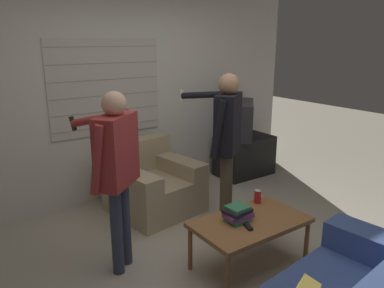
{
  "coord_description": "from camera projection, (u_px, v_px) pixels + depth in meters",
  "views": [
    {
      "loc": [
        -1.97,
        -2.26,
        1.96
      ],
      "look_at": [
        -0.03,
        0.54,
        1.0
      ],
      "focal_mm": 35.0,
      "sensor_mm": 36.0,
      "label": 1
    }
  ],
  "objects": [
    {
      "name": "ground_plane",
      "position": [
        228.0,
        262.0,
        3.4
      ],
      "size": [
        16.0,
        16.0,
        0.0
      ],
      "primitive_type": "plane",
      "color": "#B2A893"
    },
    {
      "name": "wall_back",
      "position": [
        125.0,
        96.0,
        4.65
      ],
      "size": [
        5.2,
        0.08,
        2.55
      ],
      "color": "silver",
      "rests_on": "ground_plane"
    },
    {
      "name": "armchair_beige",
      "position": [
        152.0,
        184.0,
        4.41
      ],
      "size": [
        1.03,
        1.02,
        0.8
      ],
      "rotation": [
        0.0,
        0.0,
        3.29
      ],
      "color": "tan",
      "rests_on": "ground_plane"
    },
    {
      "name": "coffee_table",
      "position": [
        250.0,
        225.0,
        3.25
      ],
      "size": [
        1.0,
        0.59,
        0.45
      ],
      "color": "brown",
      "rests_on": "ground_plane"
    },
    {
      "name": "tv_stand",
      "position": [
        244.0,
        156.0,
        5.56
      ],
      "size": [
        0.82,
        0.51,
        0.58
      ],
      "color": "black",
      "rests_on": "ground_plane"
    },
    {
      "name": "tv",
      "position": [
        245.0,
        120.0,
        5.41
      ],
      "size": [
        0.71,
        0.73,
        0.52
      ],
      "rotation": [
        0.0,
        0.0,
        3.96
      ],
      "color": "#2D2D33",
      "rests_on": "tv_stand"
    },
    {
      "name": "person_left_standing",
      "position": [
        116.0,
        161.0,
        3.07
      ],
      "size": [
        0.52,
        0.82,
        1.57
      ],
      "rotation": [
        0.0,
        0.0,
        0.68
      ],
      "color": "#33384C",
      "rests_on": "ground_plane"
    },
    {
      "name": "person_right_standing",
      "position": [
        227.0,
        131.0,
        3.85
      ],
      "size": [
        0.52,
        0.84,
        1.63
      ],
      "rotation": [
        0.0,
        0.0,
        0.65
      ],
      "color": "#4C4233",
      "rests_on": "ground_plane"
    },
    {
      "name": "book_stack",
      "position": [
        238.0,
        214.0,
        3.21
      ],
      "size": [
        0.24,
        0.2,
        0.13
      ],
      "color": "#33754C",
      "rests_on": "coffee_table"
    },
    {
      "name": "soda_can",
      "position": [
        258.0,
        196.0,
        3.58
      ],
      "size": [
        0.07,
        0.07,
        0.13
      ],
      "color": "red",
      "rests_on": "coffee_table"
    },
    {
      "name": "spare_remote",
      "position": [
        248.0,
        226.0,
        3.11
      ],
      "size": [
        0.08,
        0.14,
        0.02
      ],
      "rotation": [
        0.0,
        0.0,
        -0.34
      ],
      "color": "black",
      "rests_on": "coffee_table"
    }
  ]
}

